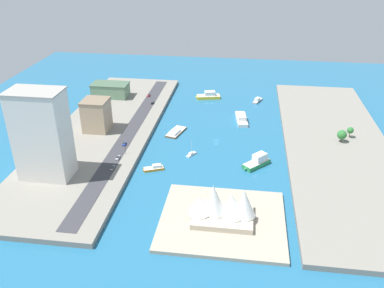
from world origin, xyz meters
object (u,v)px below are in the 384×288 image
Objects in this scene: yacht_sleek_gray at (257,100)px; ferry_white_commuter at (242,118)px; hotel_broad_white at (42,135)px; hatchback_blue at (124,144)px; water_taxi_orange at (154,168)px; apartment_midrise_tan at (96,115)px; suv_black at (153,103)px; sedan_silver at (112,168)px; barge_flat_brown at (176,132)px; ferry_green_doubledeck at (257,162)px; terminal_long_green at (110,90)px; van_white at (118,158)px; sailboat_small_white at (191,154)px; opera_landmark at (223,206)px; ferry_yellow_fast at (209,96)px; pickup_red at (149,95)px; traffic_light_waterfront at (125,148)px.

yacht_sleek_gray is 0.52× the size of ferry_white_commuter.
hotel_broad_white is 60.61m from hatchback_blue.
apartment_midrise_tan is (51.98, -45.43, 13.53)m from water_taxi_orange.
sedan_silver is at bearing 89.85° from suv_black.
barge_flat_brown is at bearing 50.44° from yacht_sleek_gray.
barge_flat_brown is 55.60m from ferry_white_commuter.
ferry_green_doubledeck is at bearing 134.92° from suv_black.
yacht_sleek_gray is at bearing -131.50° from hatchback_blue.
hotel_broad_white reaches higher than barge_flat_brown.
ferry_white_commuter is at bearing -143.02° from hatchback_blue.
yacht_sleek_gray is (-0.88, -112.15, -1.40)m from ferry_green_doubledeck.
terminal_long_green is 115.89m from van_white.
apartment_midrise_tan reaches higher than water_taxi_orange.
sailboat_small_white is 72.87m from opera_landmark.
terminal_long_green is at bearing -47.46° from sailboat_small_white.
apartment_midrise_tan reaches higher than ferry_green_doubledeck.
ferry_yellow_fast reaches higher than sedan_silver.
hotel_broad_white is at bearing 42.72° from ferry_white_commuter.
opera_landmark is (-24.77, 175.06, 7.41)m from ferry_yellow_fast.
suv_black is (87.09, -87.34, 1.25)m from ferry_green_doubledeck.
terminal_long_green is 0.90× the size of opera_landmark.
hotel_broad_white is at bearing 78.50° from pickup_red.
terminal_long_green is (85.04, 15.41, 6.84)m from ferry_yellow_fast.
apartment_midrise_tan reaches higher than sedan_silver.
water_taxi_orange is at bearing 103.21° from suv_black.
suv_black is at bearing -76.79° from water_taxi_orange.
pickup_red reaches higher than sedan_silver.
hotel_broad_white reaches higher than ferry_white_commuter.
van_white is at bearing 89.51° from suv_black.
sedan_silver is at bearing 56.62° from yacht_sleek_gray.
sailboat_small_white reaches higher than water_taxi_orange.
ferry_yellow_fast reaches higher than barge_flat_brown.
sailboat_small_white is 0.22× the size of hotel_broad_white.
hotel_broad_white is (122.46, 33.60, 26.81)m from ferry_green_doubledeck.
van_white is 0.15× the size of opera_landmark.
apartment_midrise_tan reaches higher than ferry_white_commuter.
terminal_long_green is at bearing -15.05° from ferry_white_commuter.
traffic_light_waterfront is at bearing -140.47° from hotel_broad_white.
sedan_silver is at bearing 92.47° from van_white.
ferry_yellow_fast is at bearing -3.92° from yacht_sleek_gray.
van_white is (45.56, 124.25, 1.84)m from ferry_yellow_fast.
opera_landmark is (5.82, 128.55, 7.55)m from ferry_white_commuter.
van_white is (24.60, -4.74, 2.93)m from water_taxi_orange.
hotel_broad_white reaches higher than terminal_long_green.
sailboat_small_white is at bearing 132.54° from terminal_long_green.
hotel_broad_white is 2.29× the size of apartment_midrise_tan.
sailboat_small_white is at bearing 116.89° from barge_flat_brown.
apartment_midrise_tan is (72.26, -23.78, 13.83)m from sailboat_small_white.
sedan_silver is at bearing 71.80° from ferry_yellow_fast.
ferry_yellow_fast is 111.61m from apartment_midrise_tan.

